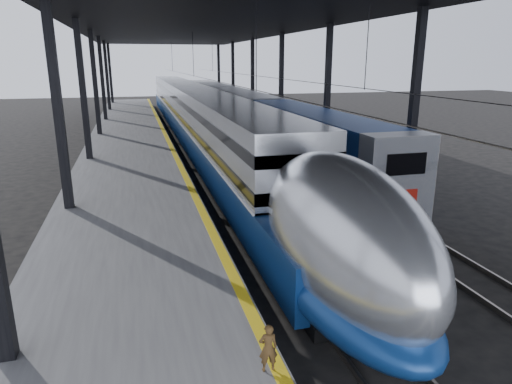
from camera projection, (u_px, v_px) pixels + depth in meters
name	position (u px, v px, depth m)	size (l,w,h in m)	color
ground	(237.00, 266.00, 15.46)	(160.00, 160.00, 0.00)	black
platform	(130.00, 150.00, 33.03)	(6.00, 80.00, 1.00)	#4C4C4F
yellow_strip	(168.00, 141.00, 33.58)	(0.30, 80.00, 0.01)	gold
rails	(237.00, 150.00, 35.12)	(6.52, 80.00, 0.16)	slate
canopy	(200.00, 25.00, 31.98)	(18.00, 75.00, 9.47)	black
tgv_train	(197.00, 118.00, 37.59)	(3.16, 65.20, 4.53)	silver
second_train	(243.00, 112.00, 43.17)	(2.86, 56.05, 3.93)	navy
child	(268.00, 348.00, 8.57)	(0.36, 0.24, 0.98)	#453017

